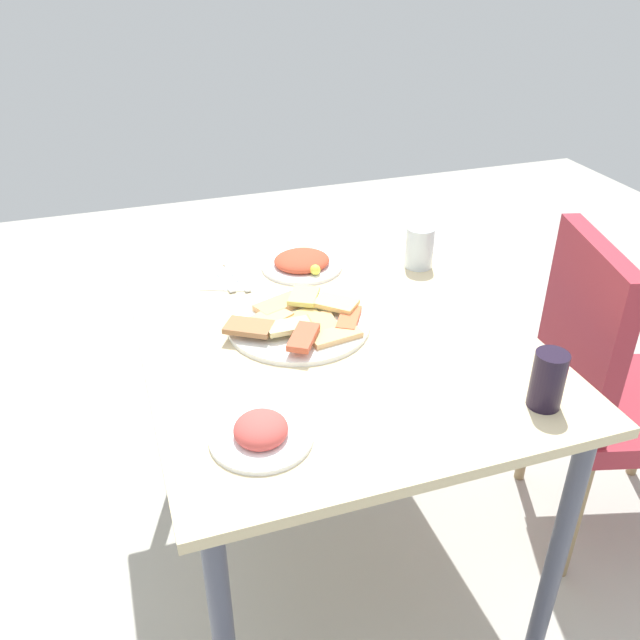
% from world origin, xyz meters
% --- Properties ---
extents(ground_plane, '(6.00, 6.00, 0.00)m').
position_xyz_m(ground_plane, '(0.00, 0.00, 0.00)').
color(ground_plane, '#A9A79D').
extents(dining_table, '(1.01, 0.88, 0.75)m').
position_xyz_m(dining_table, '(0.00, 0.00, 0.66)').
color(dining_table, beige).
rests_on(dining_table, ground_plane).
extents(dining_chair, '(0.52, 0.52, 0.93)m').
position_xyz_m(dining_chair, '(0.12, 0.75, 0.53)').
color(dining_chair, maroon).
rests_on(dining_chair, ground_plane).
extents(pide_platter, '(0.34, 0.36, 0.04)m').
position_xyz_m(pide_platter, '(-0.05, -0.07, 0.77)').
color(pide_platter, white).
rests_on(pide_platter, dining_table).
extents(salad_plate_greens, '(0.19, 0.19, 0.05)m').
position_xyz_m(salad_plate_greens, '(0.31, -0.25, 0.77)').
color(salad_plate_greens, white).
rests_on(salad_plate_greens, dining_table).
extents(salad_plate_rice, '(0.22, 0.22, 0.04)m').
position_xyz_m(salad_plate_rice, '(-0.36, 0.03, 0.77)').
color(salad_plate_rice, white).
rests_on(salad_plate_rice, dining_table).
extents(soda_can, '(0.08, 0.08, 0.12)m').
position_xyz_m(soda_can, '(0.39, 0.30, 0.81)').
color(soda_can, black).
rests_on(soda_can, dining_table).
extents(drinking_glass, '(0.08, 0.08, 0.12)m').
position_xyz_m(drinking_glass, '(-0.26, 0.34, 0.81)').
color(drinking_glass, silver).
rests_on(drinking_glass, dining_table).
extents(paper_napkin, '(0.18, 0.18, 0.00)m').
position_xyz_m(paper_napkin, '(-0.35, -0.17, 0.75)').
color(paper_napkin, white).
rests_on(paper_napkin, dining_table).
extents(fork, '(0.17, 0.03, 0.00)m').
position_xyz_m(fork, '(-0.35, -0.19, 0.76)').
color(fork, silver).
rests_on(fork, paper_napkin).
extents(spoon, '(0.19, 0.04, 0.00)m').
position_xyz_m(spoon, '(-0.35, -0.16, 0.76)').
color(spoon, silver).
rests_on(spoon, paper_napkin).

